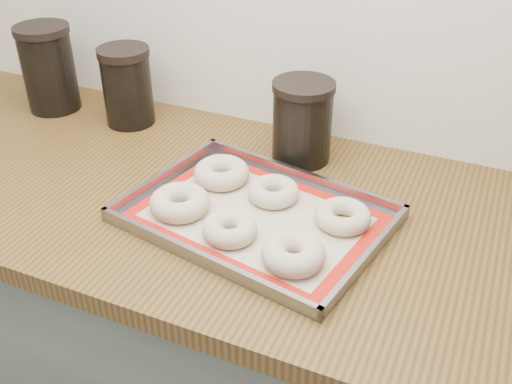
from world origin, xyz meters
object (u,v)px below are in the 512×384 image
at_px(bagel_front_mid, 230,229).
at_px(bagel_back_left, 222,173).
at_px(canister_mid, 127,86).
at_px(baking_tray, 256,216).
at_px(bagel_back_mid, 273,191).
at_px(canister_right, 302,121).
at_px(canister_left, 49,68).
at_px(bagel_back_right, 343,216).
at_px(bagel_front_left, 180,202).
at_px(bagel_front_right, 293,254).

distance_m(bagel_front_mid, bagel_back_left, 0.19).
bearing_deg(canister_mid, bagel_back_left, -26.29).
relative_size(baking_tray, bagel_back_mid, 5.21).
bearing_deg(canister_right, canister_left, -179.26).
bearing_deg(bagel_back_mid, canister_mid, 158.01).
bearing_deg(bagel_back_mid, bagel_front_mid, -99.38).
distance_m(baking_tray, bagel_back_right, 0.16).
bearing_deg(bagel_front_mid, canister_left, 153.93).
bearing_deg(bagel_back_mid, canister_left, 165.61).
height_order(baking_tray, bagel_front_left, bagel_front_left).
xyz_separation_m(canister_left, canister_right, (0.65, 0.01, -0.02)).
xyz_separation_m(bagel_back_left, canister_mid, (-0.32, 0.16, 0.07)).
distance_m(bagel_front_right, bagel_back_left, 0.29).
xyz_separation_m(bagel_back_left, bagel_back_right, (0.27, -0.04, -0.00)).
bearing_deg(bagel_front_right, bagel_back_left, 140.48).
relative_size(bagel_back_mid, bagel_back_right, 0.97).
bearing_deg(bagel_back_left, canister_left, 164.49).
relative_size(bagel_front_right, canister_right, 0.61).
xyz_separation_m(canister_left, canister_mid, (0.22, 0.01, -0.01)).
relative_size(baking_tray, bagel_front_mid, 5.31).
bearing_deg(bagel_front_right, canister_right, 108.10).
bearing_deg(bagel_front_left, canister_right, 64.88).
distance_m(baking_tray, bagel_front_left, 0.14).
distance_m(bagel_front_left, bagel_back_right, 0.30).
distance_m(bagel_back_mid, canister_left, 0.69).
bearing_deg(bagel_back_left, bagel_front_mid, -59.11).
bearing_deg(bagel_front_left, bagel_front_mid, -16.06).
distance_m(bagel_front_left, canister_right, 0.32).
bearing_deg(bagel_back_right, canister_mid, 160.89).
bearing_deg(canister_left, bagel_back_left, -15.51).
relative_size(bagel_front_left, canister_left, 0.54).
bearing_deg(bagel_back_left, bagel_back_right, -9.51).
height_order(bagel_front_right, canister_mid, canister_mid).
relative_size(canister_left, canister_mid, 1.14).
xyz_separation_m(bagel_back_right, canister_mid, (-0.59, 0.20, 0.07)).
bearing_deg(canister_mid, bagel_back_mid, -21.99).
bearing_deg(bagel_front_mid, baking_tray, 76.79).
bearing_deg(baking_tray, bagel_back_mid, 84.85).
distance_m(bagel_front_mid, canister_mid, 0.53).
height_order(bagel_front_mid, canister_left, canister_left).
xyz_separation_m(bagel_front_mid, canister_right, (0.01, 0.32, 0.07)).
height_order(bagel_front_mid, canister_mid, canister_mid).
distance_m(bagel_front_left, canister_left, 0.59).
distance_m(bagel_back_left, bagel_back_right, 0.27).
bearing_deg(canister_left, bagel_front_mid, -26.07).
bearing_deg(bagel_back_left, bagel_front_left, -100.18).
xyz_separation_m(bagel_front_right, bagel_back_left, (-0.22, 0.18, -0.00)).
relative_size(bagel_back_left, bagel_back_mid, 1.13).
height_order(bagel_front_left, bagel_front_right, bagel_front_right).
xyz_separation_m(bagel_front_left, bagel_back_left, (0.02, 0.13, -0.00)).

